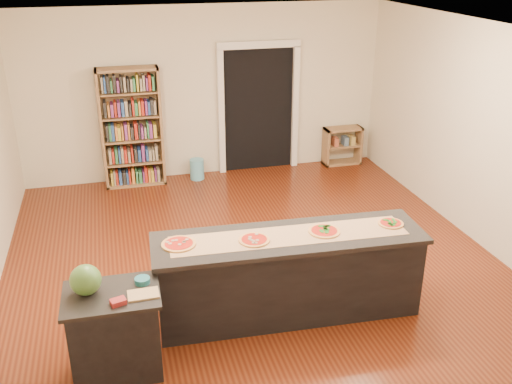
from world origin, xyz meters
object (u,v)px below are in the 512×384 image
object	(u,v)px
bookshelf	(132,128)
low_shelf	(342,146)
kitchen_island	(288,275)
watermelon	(86,280)
side_counter	(115,332)
waste_bin	(197,169)

from	to	relation	value
bookshelf	low_shelf	bearing A→B (deg)	0.41
kitchen_island	bookshelf	bearing A→B (deg)	111.14
kitchen_island	low_shelf	world-z (taller)	kitchen_island
watermelon	side_counter	bearing A→B (deg)	-15.54
low_shelf	waste_bin	xyz separation A→B (m)	(-2.64, -0.07, -0.16)
kitchen_island	bookshelf	distance (m)	4.31
bookshelf	low_shelf	world-z (taller)	bookshelf
low_shelf	watermelon	size ratio (longest dim) A/B	2.46
bookshelf	watermelon	world-z (taller)	bookshelf
low_shelf	waste_bin	distance (m)	2.65
bookshelf	watermelon	size ratio (longest dim) A/B	7.03
low_shelf	watermelon	xyz separation A→B (m)	(-4.31, -4.51, 0.63)
low_shelf	waste_bin	size ratio (longest dim) A/B	1.95
side_counter	bookshelf	world-z (taller)	bookshelf
waste_bin	side_counter	bearing A→B (deg)	-108.07
side_counter	waste_bin	distance (m)	4.73
side_counter	low_shelf	size ratio (longest dim) A/B	1.25
side_counter	bookshelf	distance (m)	4.59
bookshelf	watermelon	xyz separation A→B (m)	(-0.65, -4.49, 0.01)
waste_bin	watermelon	distance (m)	4.81
waste_bin	bookshelf	bearing A→B (deg)	177.33
watermelon	waste_bin	bearing A→B (deg)	69.44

